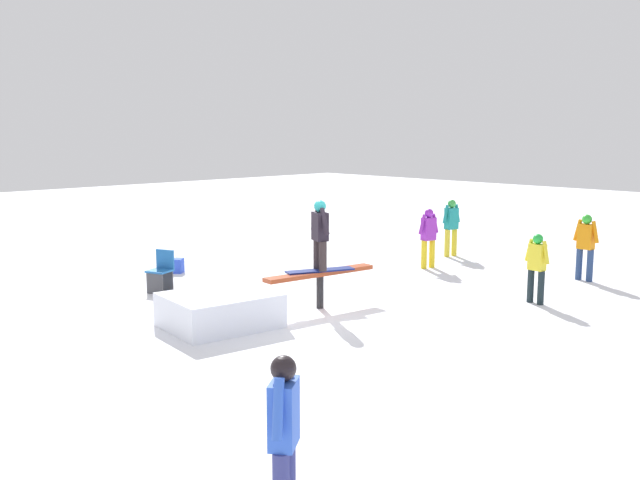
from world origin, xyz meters
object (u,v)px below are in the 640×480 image
at_px(rail_feature, 320,277).
at_px(bystander_teal, 451,225).
at_px(bystander_purple, 428,235).
at_px(main_rider_on_rail, 320,236).
at_px(folding_chair, 161,273).
at_px(bystander_blue, 284,432).
at_px(bystander_yellow, 537,265).
at_px(bystander_orange, 586,244).
at_px(backpack_on_snow, 178,266).

relative_size(rail_feature, bystander_teal, 1.58).
distance_m(bystander_teal, bystander_purple, 1.86).
relative_size(main_rider_on_rail, folding_chair, 1.54).
bearing_deg(main_rider_on_rail, bystander_blue, -114.46).
bearing_deg(bystander_blue, bystander_teal, -6.94).
xyz_separation_m(main_rider_on_rail, folding_chair, (-1.43, 3.31, -0.99)).
distance_m(main_rider_on_rail, bystander_teal, 6.66).
relative_size(main_rider_on_rail, bystander_yellow, 0.98).
distance_m(main_rider_on_rail, bystander_yellow, 4.29).
relative_size(bystander_purple, folding_chair, 1.67).
distance_m(bystander_teal, bystander_blue, 13.74).
bearing_deg(main_rider_on_rail, folding_chair, 135.46).
height_order(bystander_yellow, bystander_purple, bystander_purple).
bearing_deg(bystander_yellow, bystander_teal, -28.53).
relative_size(bystander_orange, backpack_on_snow, 4.43).
bearing_deg(bystander_purple, main_rider_on_rail, 21.77).
bearing_deg(rail_feature, backpack_on_snow, 98.35).
height_order(bystander_purple, backpack_on_snow, bystander_purple).
xyz_separation_m(bystander_blue, backpack_on_snow, (5.44, 10.01, -0.69)).
distance_m(bystander_yellow, bystander_orange, 2.75).
distance_m(rail_feature, folding_chair, 3.61).
bearing_deg(bystander_teal, main_rider_on_rail, 22.85).
xyz_separation_m(bystander_purple, bystander_blue, (-10.18, -6.21, 0.04)).
distance_m(main_rider_on_rail, bystander_blue, 7.60).
distance_m(bystander_orange, folding_chair, 9.38).
relative_size(main_rider_on_rail, bystander_teal, 0.89).
distance_m(bystander_yellow, folding_chair, 7.64).
height_order(rail_feature, bystander_yellow, bystander_yellow).
distance_m(bystander_yellow, bystander_teal, 5.30).
height_order(rail_feature, backpack_on_snow, rail_feature).
relative_size(rail_feature, main_rider_on_rail, 1.79).
bearing_deg(folding_chair, bystander_purple, 47.78).
relative_size(main_rider_on_rail, bystander_purple, 0.92).
relative_size(bystander_orange, folding_chair, 1.71).
bearing_deg(folding_chair, bystander_teal, 56.11).
bearing_deg(rail_feature, bystander_blue, -128.86).
xyz_separation_m(bystander_orange, backpack_on_snow, (-6.08, 7.17, -0.68)).
bearing_deg(folding_chair, backpack_on_snow, 115.80).
distance_m(bystander_yellow, bystander_blue, 9.15).
height_order(bystander_purple, folding_chair, bystander_purple).
distance_m(bystander_purple, bystander_blue, 11.93).
height_order(bystander_yellow, bystander_blue, bystander_blue).
distance_m(bystander_blue, folding_chair, 9.46).
xyz_separation_m(main_rider_on_rail, bystander_teal, (6.44, 1.58, -0.54)).
distance_m(bystander_teal, bystander_orange, 3.97).
bearing_deg(bystander_teal, bystander_blue, 38.72).
relative_size(bystander_blue, folding_chair, 1.74).
xyz_separation_m(main_rider_on_rail, bystander_purple, (4.68, 1.00, -0.58)).
height_order(bystander_teal, bystander_blue, same).
bearing_deg(bystander_orange, backpack_on_snow, -135.06).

